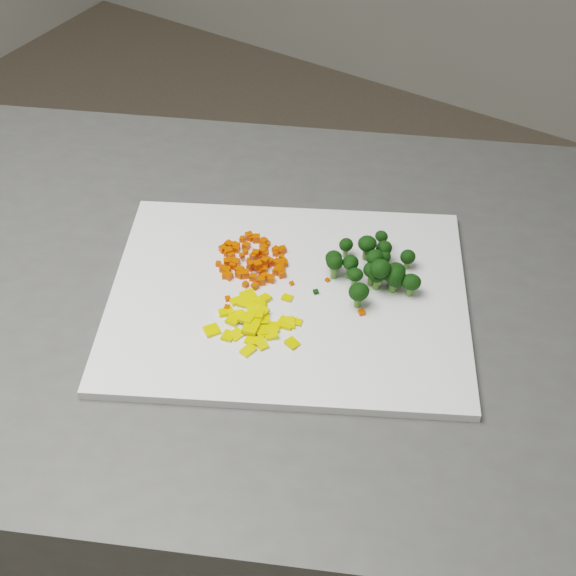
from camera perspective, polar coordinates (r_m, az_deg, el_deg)
The scene contains 149 objects.
counter_block at distance 1.34m, azimuth -1.59°, elevation -13.78°, with size 1.03×0.72×0.90m, color #4C4C49.
cutting_board at distance 0.97m, azimuth 0.00°, elevation -0.67°, with size 0.43×0.33×0.01m, color white.
carrot_pile at distance 1.00m, azimuth -2.51°, elevation 2.36°, with size 0.10×0.10×0.03m, color #DA3702, non-canonical shape.
pepper_pile at distance 0.93m, azimuth -2.27°, elevation -2.04°, with size 0.11×0.11×0.02m, color yellow, non-canonical shape.
broccoli_pile at distance 0.97m, azimuth 6.04°, elevation 1.77°, with size 0.11×0.11×0.05m, color black, non-canonical shape.
carrot_cube_0 at distance 0.98m, azimuth -3.07°, elevation 1.01°, with size 0.01×0.01×0.01m, color #DA3702.
carrot_cube_1 at distance 1.01m, azimuth -4.26°, elevation 2.59°, with size 0.01×0.01×0.01m, color #DA3702.
carrot_cube_2 at distance 1.00m, azimuth -4.02°, elevation 1.81°, with size 0.01×0.01×0.01m, color #DA3702.
carrot_cube_3 at distance 0.99m, azimuth -0.86°, elevation 1.18°, with size 0.01×0.01×0.01m, color #DA3702.
carrot_cube_4 at distance 0.98m, azimuth -2.49°, elevation 0.76°, with size 0.01×0.01×0.01m, color #DA3702.
carrot_cube_5 at distance 0.98m, azimuth -1.64°, elevation 0.83°, with size 0.01×0.01×0.01m, color #DA3702.
carrot_cube_6 at distance 0.99m, azimuth -2.65°, elevation 1.69°, with size 0.01×0.01×0.01m, color #DA3702.
carrot_cube_7 at distance 1.02m, azimuth -1.74°, elevation 2.84°, with size 0.01×0.01×0.01m, color #DA3702.
carrot_cube_8 at distance 1.02m, azimuth -3.06°, elevation 2.58°, with size 0.01×0.01×0.01m, color #DA3702.
carrot_cube_9 at distance 0.98m, azimuth -2.18°, elevation 1.65°, with size 0.01×0.01×0.01m, color #DA3702.
carrot_cube_10 at distance 1.04m, azimuth -2.78°, elevation 3.72°, with size 0.01×0.01×0.01m, color #DA3702.
carrot_cube_11 at distance 1.03m, azimuth -1.74°, elevation 3.30°, with size 0.01×0.01×0.01m, color #DA3702.
carrot_cube_12 at distance 1.00m, azimuth -2.77°, elevation 1.93°, with size 0.01×0.01×0.01m, color #DA3702.
carrot_cube_13 at distance 1.00m, azimuth -1.59°, elevation 2.46°, with size 0.01×0.01×0.01m, color #DA3702.
carrot_cube_14 at distance 0.97m, azimuth -2.35°, elevation 0.15°, with size 0.01×0.01×0.01m, color #DA3702.
carrot_cube_15 at distance 0.98m, azimuth -3.46°, elevation 0.99°, with size 0.01×0.01×0.01m, color #DA3702.
carrot_cube_16 at distance 1.03m, azimuth -4.21°, elevation 3.09°, with size 0.01×0.01×0.01m, color #DA3702.
carrot_cube_17 at distance 1.00m, azimuth -2.48°, elevation 2.28°, with size 0.01×0.01×0.01m, color #DA3702.
carrot_cube_18 at distance 0.98m, azimuth -2.00°, elevation 0.51°, with size 0.01×0.01×0.01m, color #DA3702.
carrot_cube_19 at distance 1.00m, azimuth -4.97°, elevation 1.72°, with size 0.01×0.01×0.01m, color #DA3702.
carrot_cube_20 at distance 1.01m, azimuth -0.90°, elevation 2.48°, with size 0.01×0.01×0.01m, color #DA3702.
carrot_cube_21 at distance 0.99m, azimuth -0.63°, elevation 1.20°, with size 0.01×0.01×0.01m, color #DA3702.
carrot_cube_22 at distance 1.00m, azimuth -3.29°, elevation 2.30°, with size 0.01×0.01×0.01m, color #DA3702.
carrot_cube_23 at distance 0.99m, azimuth -0.57°, elevation 1.45°, with size 0.01×0.01×0.01m, color #DA3702.
carrot_cube_24 at distance 1.00m, azimuth -0.78°, elevation 1.79°, with size 0.01×0.01×0.01m, color #DA3702.
carrot_cube_25 at distance 1.02m, azimuth -0.86°, elevation 2.72°, with size 0.01×0.01×0.01m, color #DA3702.
carrot_cube_26 at distance 1.00m, azimuth -4.11°, elevation 1.96°, with size 0.01×0.01×0.01m, color #DA3702.
carrot_cube_27 at distance 0.99m, azimuth -2.68°, elevation 1.48°, with size 0.01×0.01×0.01m, color #DA3702.
carrot_cube_28 at distance 1.03m, azimuth -2.26°, elevation 3.54°, with size 0.01×0.01×0.01m, color #DA3702.
carrot_cube_29 at distance 1.00m, azimuth -4.35°, elevation 1.85°, with size 0.01×0.01×0.01m, color #DA3702.
carrot_cube_30 at distance 1.00m, azimuth -0.46°, elevation 1.72°, with size 0.01×0.01×0.01m, color #DA3702.
carrot_cube_31 at distance 1.02m, azimuth -0.66°, elevation 2.64°, with size 0.01×0.01×0.01m, color #DA3702.
carrot_cube_32 at distance 1.01m, azimuth -2.06°, elevation 2.21°, with size 0.01×0.01×0.01m, color #DA3702.
carrot_cube_33 at distance 1.02m, azimuth -3.76°, elevation 2.98°, with size 0.01×0.01×0.01m, color #DA3702.
carrot_cube_34 at distance 0.99m, azimuth -3.46°, elevation 1.25°, with size 0.01×0.01×0.01m, color #DA3702.
carrot_cube_35 at distance 1.00m, azimuth -0.27°, elevation 1.74°, with size 0.01×0.01×0.01m, color #DA3702.
carrot_cube_36 at distance 1.01m, azimuth -4.33°, elevation 2.46°, with size 0.01×0.01×0.01m, color #DA3702.
carrot_cube_37 at distance 1.00m, azimuth -3.91°, elevation 1.62°, with size 0.01×0.01×0.01m, color #DA3702.
carrot_cube_38 at distance 1.02m, azimuth -4.66°, elevation 2.78°, with size 0.01×0.01×0.01m, color #DA3702.
carrot_cube_39 at distance 1.00m, azimuth -3.92°, elevation 1.57°, with size 0.01×0.01×0.01m, color #DA3702.
carrot_cube_40 at distance 0.98m, azimuth -4.51°, elevation 0.90°, with size 0.01×0.01×0.01m, color #DA3702.
carrot_cube_41 at distance 0.98m, azimuth -0.45°, elevation 1.01°, with size 0.01×0.01×0.01m, color #DA3702.
carrot_cube_42 at distance 0.98m, azimuth -2.08°, elevation 1.62°, with size 0.01×0.01×0.01m, color #DA3702.
carrot_cube_43 at distance 0.99m, azimuth -0.64°, elevation 1.23°, with size 0.01×0.01×0.01m, color #DA3702.
carrot_cube_44 at distance 1.01m, azimuth -0.48°, elevation 2.63°, with size 0.01×0.01×0.01m, color #DA3702.
carrot_cube_45 at distance 0.98m, azimuth -1.78°, elevation 0.64°, with size 0.01×0.01×0.01m, color #DA3702.
carrot_cube_46 at distance 1.01m, azimuth -0.84°, elevation 2.56°, with size 0.01×0.01×0.01m, color #DA3702.
carrot_cube_47 at distance 0.98m, azimuth -4.21°, elevation 0.84°, with size 0.01×0.01×0.01m, color #DA3702.
carrot_cube_48 at distance 1.00m, azimuth -1.82°, elevation 2.62°, with size 0.01×0.01×0.01m, color #DA3702.
carrot_cube_49 at distance 0.99m, azimuth -0.49°, elevation 1.39°, with size 0.01×0.01×0.01m, color #DA3702.
carrot_cube_50 at distance 1.03m, azimuth -3.23°, elevation 3.51°, with size 0.01×0.01×0.01m, color #DA3702.
carrot_cube_51 at distance 1.03m, azimuth -3.26°, elevation 3.47°, with size 0.01×0.01×0.01m, color #DA3702.
carrot_cube_52 at distance 1.03m, azimuth -2.65°, elevation 3.57°, with size 0.01×0.01×0.01m, color #DA3702.
carrot_cube_53 at distance 1.00m, azimuth -0.56°, elevation 1.68°, with size 0.01×0.01×0.01m, color #DA3702.
carrot_cube_54 at distance 0.99m, azimuth -1.65°, elevation 1.93°, with size 0.01×0.01×0.01m, color #DA3702.
carrot_cube_55 at distance 1.03m, azimuth -1.49°, elevation 3.17°, with size 0.01×0.01×0.01m, color #DA3702.
carrot_cube_56 at distance 0.97m, azimuth -3.04°, elevation 0.24°, with size 0.01×0.01×0.01m, color #DA3702.
carrot_cube_57 at distance 0.99m, azimuth -4.39°, elevation 1.21°, with size 0.01×0.01×0.01m, color #DA3702.
carrot_cube_58 at distance 0.99m, azimuth -1.76°, elevation 1.32°, with size 0.01×0.01×0.01m, color #DA3702.
carrot_cube_59 at distance 1.03m, azimuth -4.33°, elevation 3.07°, with size 0.01×0.01×0.01m, color #DA3702.
carrot_cube_60 at distance 0.98m, azimuth -1.22°, elevation 0.65°, with size 0.01×0.01×0.01m, color #DA3702.
carrot_cube_61 at distance 0.97m, azimuth -3.03°, elevation 0.28°, with size 0.01×0.01×0.01m, color #DA3702.
carrot_cube_62 at distance 1.00m, azimuth -3.75°, elevation 1.81°, with size 0.01×0.01×0.01m, color #DA3702.
carrot_cube_63 at distance 0.97m, azimuth -1.93°, elevation 0.53°, with size 0.01×0.01×0.01m, color #DA3702.
carrot_cube_64 at distance 1.00m, azimuth -2.32°, elevation 2.46°, with size 0.01×0.01×0.01m, color #DA3702.
carrot_cube_65 at distance 0.99m, azimuth -4.30°, elevation 1.28°, with size 0.01×0.01×0.01m, color #DA3702.
carrot_cube_66 at distance 1.00m, azimuth -1.35°, elevation 1.85°, with size 0.01×0.01×0.01m, color #DA3702.
carrot_cube_67 at distance 1.02m, azimuth -2.99°, elevation 3.00°, with size 0.01×0.01×0.01m, color #DA3702.
carrot_cube_68 at distance 1.01m, azimuth -4.06°, elevation 2.35°, with size 0.01×0.01×0.01m, color #DA3702.
carrot_cube_69 at distance 1.02m, azimuth -0.38°, elevation 2.77°, with size 0.01×0.01×0.01m, color #DA3702.
carrot_cube_70 at distance 0.99m, azimuth -1.98°, elevation 1.20°, with size 0.01×0.01×0.01m, color #DA3702.
carrot_cube_71 at distance 1.00m, azimuth -0.29°, elevation 1.90°, with size 0.01×0.01×0.01m, color #DA3702.
carrot_cube_72 at distance 1.01m, azimuth -0.46°, elevation 2.19°, with size 0.01×0.01×0.01m, color #DA3702.
carrot_cube_73 at distance 1.02m, azimuth -3.70°, elevation 2.80°, with size 0.01×0.01×0.01m, color #DA3702.
carrot_cube_74 at distance 1.03m, azimuth -1.75°, elevation 3.30°, with size 0.01×0.01×0.01m, color #DA3702.
carrot_cube_75 at distance 0.99m, azimuth -4.66°, elevation 1.39°, with size 0.01×0.01×0.01m, color #DA3702.
pepper_chunk_0 at distance 0.95m, azimuth -3.04°, elevation -1.03°, with size 0.02×0.02×0.00m, color yellow.
pepper_chunk_1 at distance 0.93m, azimuth -0.31°, elevation -2.39°, with size 0.01×0.01×0.00m, color yellow.
pepper_chunk_2 at distance 0.92m, azimuth -1.16°, elevation -3.25°, with size 0.02×0.01×0.00m, color yellow.
pepper_chunk_3 at distance 0.91m, azimuth -1.19°, elevation -3.27°, with size 0.01×0.02×0.00m, color yellow.
pepper_chunk_4 at distance 0.92m, azimuth -4.26°, elevation -3.40°, with size 0.01×0.02×0.00m, color yellow.
pepper_chunk_5 at distance 0.92m, azimuth -3.70°, elevation -3.33°, with size 0.02×0.01×0.00m, color yellow.
pepper_chunk_6 at distance 0.92m, azimuth -5.43°, elevation -3.01°, with size 0.02×0.02×0.00m, color yellow.
pepper_chunk_7 at distance 0.96m, azimuth -2.84°, elevation -0.50°, with size 0.02×0.01×0.00m, color yellow.
pepper_chunk_8 at distance 0.94m, azimuth -2.16°, elevation -1.35°, with size 0.02×0.02×0.00m, color yellow.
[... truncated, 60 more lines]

